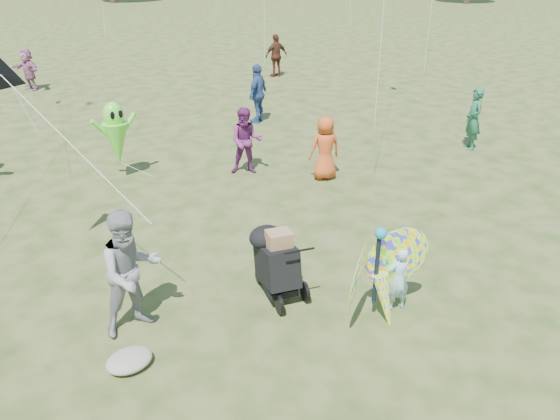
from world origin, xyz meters
The scene contains 14 objects.
ground centered at (0.00, 0.00, 0.00)m, with size 160.00×160.00×0.00m, color #51592B.
child_girl centered at (0.49, -0.27, 0.49)m, with size 0.36×0.24×0.98m, color #9ACCDA.
adult_man centered at (-2.56, 1.64, 0.86)m, with size 0.84×0.65×1.73m, color gray.
grey_bag centered at (-2.98, 0.98, 0.09)m, with size 0.58×0.47×0.18m, color gray.
crowd_a centered at (3.06, 3.98, 0.71)m, with size 0.69×0.45×1.42m, color #CC4F20.
crowd_c centered at (4.58, 8.47, 0.85)m, with size 0.99×0.41×1.70m, color #324E8A.
crowd_e centered at (1.91, 5.33, 0.76)m, with size 0.74×0.57×1.51m, color #6E2464.
crowd_f centered at (7.34, 3.11, 0.78)m, with size 0.57×0.38×1.57m, color #246045.
crowd_h centered at (9.00, 13.18, 0.83)m, with size 0.97×0.41×1.66m, color #4F281A.
crowd_j centered at (0.58, 16.98, 0.73)m, with size 1.36×0.43×1.47m, color #A45E8B.
jogging_stroller centered at (-0.64, 1.07, 0.61)m, with size 0.72×1.13×1.09m.
butterfly_kite centered at (0.08, -0.29, 0.69)m, with size 1.74×0.75×1.62m.
delta_kite_rig centered at (-3.09, 3.98, 3.08)m, with size 1.39×2.59×2.11m.
alien_kite centered at (-0.49, 6.80, 0.97)m, with size 1.12×0.69×1.74m.
Camera 1 is at (-4.81, -4.24, 4.61)m, focal length 35.00 mm.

